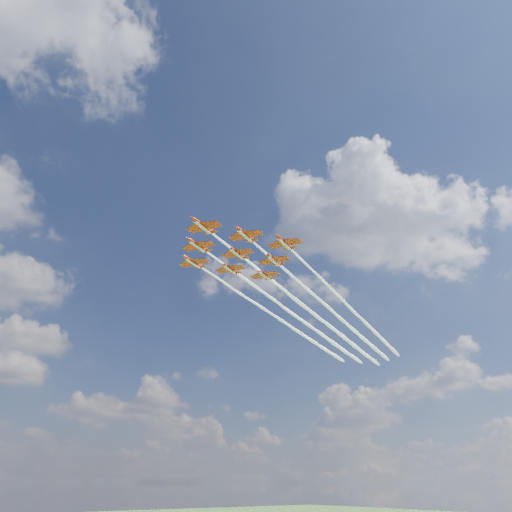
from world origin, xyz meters
name	(u,v)px	position (x,y,z in m)	size (l,w,h in m)	color
jet_lead	(305,307)	(52.46, 24.71, 80.83)	(137.25, 73.18, 2.71)	#B9290A
jet_row2_port	(332,311)	(64.23, 22.25, 80.83)	(137.25, 73.18, 2.71)	#B9290A
jet_row2_starb	(296,316)	(57.27, 35.72, 80.83)	(137.25, 73.18, 2.71)	#B9290A
jet_row3_port	(357,315)	(75.99, 19.79, 80.83)	(137.25, 73.18, 2.71)	#B9290A
jet_row3_centre	(322,320)	(69.03, 33.27, 80.83)	(137.25, 73.18, 2.71)	#B9290A
jet_row3_starb	(288,324)	(62.07, 46.74, 80.83)	(137.25, 73.18, 2.71)	#B9290A
jet_row4_port	(346,323)	(80.79, 30.81, 80.83)	(137.25, 73.18, 2.71)	#B9290A
jet_row4_starb	(312,328)	(73.84, 44.28, 80.83)	(137.25, 73.18, 2.71)	#B9290A
jet_tail	(336,331)	(85.60, 41.82, 80.83)	(137.25, 73.18, 2.71)	#B9290A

